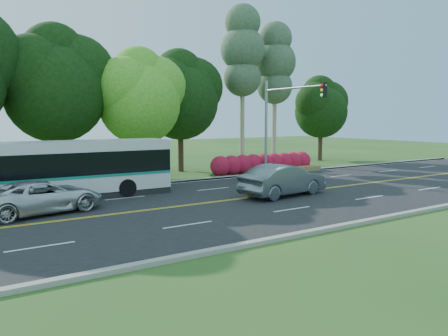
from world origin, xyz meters
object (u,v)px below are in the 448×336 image
transit_bus (59,171)px  suv (42,197)px  traffic_signal (283,112)px  sedan (283,180)px

transit_bus → suv: bearing=-114.3°
traffic_signal → suv: 17.70m
sedan → suv: bearing=71.0°
traffic_signal → transit_bus: bearing=-178.5°
traffic_signal → transit_bus: 15.81m
transit_bus → sedan: transit_bus is taller
transit_bus → sedan: (10.48, -5.55, -0.64)m
suv → sedan: bearing=-113.1°
suv → traffic_signal: bearing=-89.8°
traffic_signal → sedan: bearing=-130.1°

